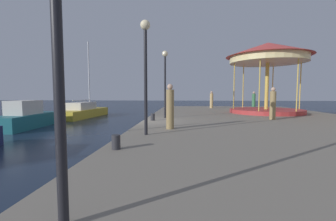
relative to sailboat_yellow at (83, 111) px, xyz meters
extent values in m
plane|color=#162338|center=(7.55, -8.64, -0.57)|extent=(120.00, 120.00, 0.00)
cube|color=gray|center=(14.31, -8.64, -0.17)|extent=(13.53, 29.06, 0.80)
cube|color=gold|center=(0.00, 0.02, -0.18)|extent=(2.69, 7.01, 0.79)
cube|color=beige|center=(-0.01, -0.11, 0.55)|extent=(1.74, 3.13, 0.68)
cylinder|color=silver|center=(0.11, 1.38, 3.59)|extent=(0.12, 0.12, 6.76)
cylinder|color=silver|center=(-0.01, -0.16, 1.11)|extent=(0.34, 3.08, 0.08)
cube|color=#19606B|center=(-0.85, -6.77, -0.11)|extent=(2.02, 5.13, 0.92)
cube|color=beige|center=(-0.84, -6.89, 0.82)|extent=(1.36, 2.27, 0.93)
cube|color=#4C6070|center=(-0.88, -5.77, 1.00)|extent=(1.10, 0.14, 0.42)
cylinder|color=#B23333|center=(16.29, -3.07, 0.38)|extent=(5.52, 5.52, 0.30)
cylinder|color=gold|center=(16.29, -3.07, 2.31)|extent=(0.28, 0.28, 3.57)
cylinder|color=#F2E099|center=(16.29, -3.07, 4.35)|extent=(5.68, 5.68, 0.50)
cone|color=#C63D38|center=(16.29, -3.07, 5.12)|extent=(6.32, 6.32, 1.06)
cylinder|color=gold|center=(18.80, -3.07, 2.31)|extent=(0.08, 0.08, 3.57)
cylinder|color=gold|center=(17.55, -0.90, 2.31)|extent=(0.08, 0.08, 3.57)
cylinder|color=gold|center=(15.04, -0.90, 2.31)|extent=(0.08, 0.08, 3.57)
cylinder|color=gold|center=(13.79, -3.07, 2.31)|extent=(0.08, 0.08, 3.57)
cylinder|color=gold|center=(15.04, -5.24, 2.31)|extent=(0.08, 0.08, 3.57)
cylinder|color=gold|center=(17.55, -5.24, 2.31)|extent=(0.08, 0.08, 3.57)
cylinder|color=black|center=(8.51, -18.81, 2.24)|extent=(0.12, 0.12, 4.03)
cylinder|color=black|center=(8.47, -13.00, 2.13)|extent=(0.12, 0.12, 3.81)
sphere|color=#F9E5B2|center=(8.47, -13.00, 4.22)|extent=(0.36, 0.36, 0.36)
cylinder|color=black|center=(8.68, -7.19, 2.12)|extent=(0.12, 0.12, 3.79)
sphere|color=#F9E5B2|center=(8.68, -7.19, 4.20)|extent=(0.36, 0.36, 0.36)
cylinder|color=#2D2D33|center=(8.10, -8.61, 0.43)|extent=(0.24, 0.24, 0.40)
cylinder|color=#2D2D33|center=(8.02, -15.23, 0.43)|extent=(0.24, 0.24, 0.40)
cylinder|color=#937A4C|center=(15.06, -7.64, 1.06)|extent=(0.34, 0.34, 1.66)
sphere|color=tan|center=(15.06, -7.64, 2.01)|extent=(0.24, 0.24, 0.24)
cylinder|color=#387247|center=(17.06, 2.71, 0.97)|extent=(0.34, 0.34, 1.49)
sphere|color=tan|center=(17.06, 2.71, 1.84)|extent=(0.24, 0.24, 0.24)
cylinder|color=tan|center=(12.70, 2.43, 0.99)|extent=(0.34, 0.34, 1.52)
sphere|color=tan|center=(12.70, 2.43, 1.87)|extent=(0.24, 0.24, 0.24)
cylinder|color=#937A4C|center=(9.28, -11.56, 1.08)|extent=(0.34, 0.34, 1.70)
sphere|color=tan|center=(9.28, -11.56, 2.05)|extent=(0.24, 0.24, 0.24)
camera|label=1|loc=(9.90, -21.22, 1.77)|focal=24.10mm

